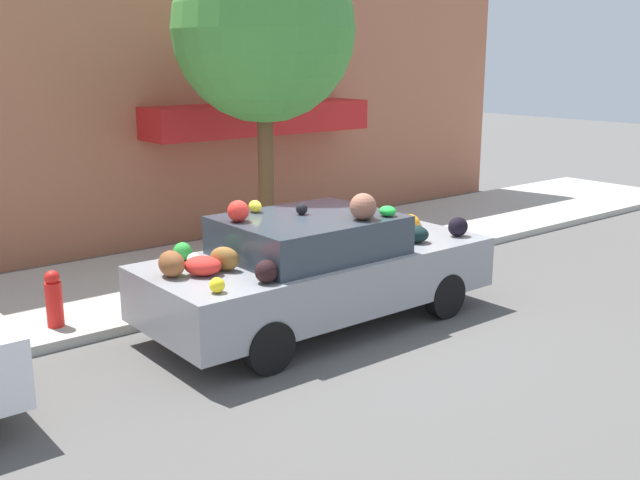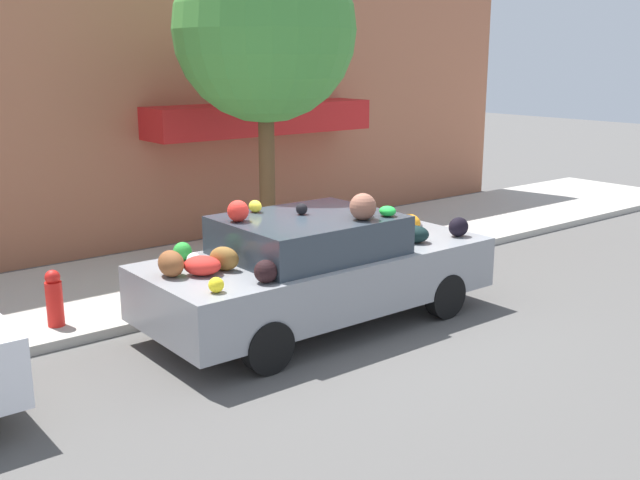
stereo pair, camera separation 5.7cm
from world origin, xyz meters
name	(u,v)px [view 2 (the right image)]	position (x,y,z in m)	size (l,w,h in m)	color
ground_plane	(317,322)	(0.00, 0.00, 0.00)	(60.00, 60.00, 0.00)	#565451
sidewalk_curb	(209,271)	(0.00, 2.70, 0.06)	(24.00, 3.20, 0.12)	#B2ADA3
building_facade	(143,74)	(0.14, 4.91, 2.99)	(18.00, 1.20, 6.09)	#B26B4C
street_tree	(265,31)	(0.82, 2.27, 3.64)	(2.68, 2.68, 4.87)	brown
fire_hydrant	(54,298)	(-2.75, 1.59, 0.46)	(0.20, 0.20, 0.70)	red
art_car	(318,267)	(-0.04, -0.07, 0.74)	(4.48, 1.88, 1.72)	gray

